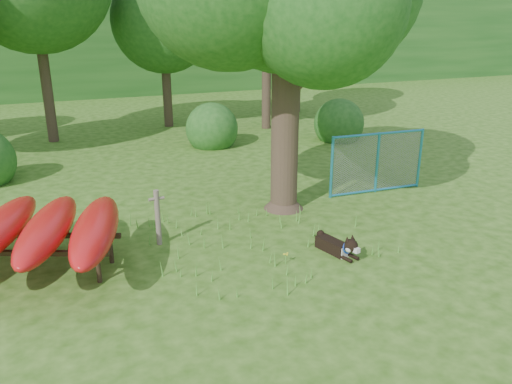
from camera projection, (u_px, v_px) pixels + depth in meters
name	position (u px, v px, depth m)	size (l,w,h in m)	color
ground	(273.00, 267.00, 8.80)	(80.00, 80.00, 0.00)	#275110
wooden_post	(158.00, 216.00, 9.52)	(0.30, 0.11, 1.11)	#66594C
kayak_rack	(24.00, 229.00, 8.39)	(3.79, 4.11, 1.05)	black
husky_dog	(339.00, 246.00, 9.22)	(0.44, 1.09, 0.49)	black
fence_section	(377.00, 163.00, 12.43)	(2.63, 0.23, 2.56)	teal
wildflower_clump	(286.00, 255.00, 8.88)	(0.09, 0.10, 0.21)	#549C33
bg_tree_c	(163.00, 21.00, 19.27)	(4.00, 4.00, 6.12)	#36281D
shrub_right	(338.00, 140.00, 18.21)	(1.80, 1.80, 1.80)	#1E521A
shrub_mid	(212.00, 146.00, 17.34)	(1.80, 1.80, 1.80)	#1E521A
wooded_hillside	(84.00, 39.00, 32.02)	(80.00, 12.00, 6.00)	#1E521A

